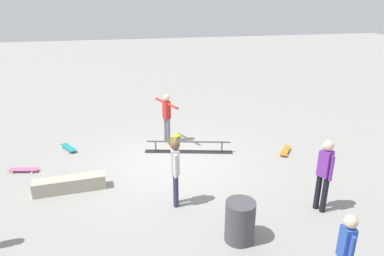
# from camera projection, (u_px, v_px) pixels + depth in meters

# --- Properties ---
(ground_plane) EXTENTS (60.00, 60.00, 0.00)m
(ground_plane) POSITION_uv_depth(u_px,v_px,m) (174.00, 161.00, 10.51)
(ground_plane) COLOR gray
(grind_rail) EXTENTS (2.74, 0.89, 0.38)m
(grind_rail) POSITION_uv_depth(u_px,v_px,m) (189.00, 147.00, 11.03)
(grind_rail) COLOR black
(grind_rail) RESTS_ON ground_plane
(skate_ledge) EXTENTS (1.78, 0.52, 0.37)m
(skate_ledge) POSITION_uv_depth(u_px,v_px,m) (70.00, 184.00, 8.86)
(skate_ledge) COLOR #B2A893
(skate_ledge) RESTS_ON ground_plane
(skater_main) EXTENTS (0.60, 1.26, 1.66)m
(skater_main) POSITION_uv_depth(u_px,v_px,m) (167.00, 115.00, 11.48)
(skater_main) COLOR slate
(skater_main) RESTS_ON ground_plane
(skateboard_main) EXTENTS (0.59, 0.78, 0.09)m
(skateboard_main) POSITION_uv_depth(u_px,v_px,m) (174.00, 138.00, 11.92)
(skateboard_main) COLOR yellow
(skateboard_main) RESTS_ON ground_plane
(bystander_blue_shirt) EXTENTS (0.21, 0.36, 1.57)m
(bystander_blue_shirt) POSITION_uv_depth(u_px,v_px,m) (345.00, 252.00, 5.52)
(bystander_blue_shirt) COLOR #2D3351
(bystander_blue_shirt) RESTS_ON ground_plane
(bystander_purple_shirt) EXTENTS (0.28, 0.39, 1.74)m
(bystander_purple_shirt) POSITION_uv_depth(u_px,v_px,m) (324.00, 172.00, 7.79)
(bystander_purple_shirt) COLOR black
(bystander_purple_shirt) RESTS_ON ground_plane
(bystander_white_shirt) EXTENTS (0.23, 0.38, 1.66)m
(bystander_white_shirt) POSITION_uv_depth(u_px,v_px,m) (175.00, 169.00, 8.01)
(bystander_white_shirt) COLOR #2D3351
(bystander_white_shirt) RESTS_ON ground_plane
(loose_skateboard_teal) EXTENTS (0.57, 0.79, 0.09)m
(loose_skateboard_teal) POSITION_uv_depth(u_px,v_px,m) (68.00, 148.00, 11.22)
(loose_skateboard_teal) COLOR teal
(loose_skateboard_teal) RESTS_ON ground_plane
(loose_skateboard_pink) EXTENTS (0.82, 0.37, 0.09)m
(loose_skateboard_pink) POSITION_uv_depth(u_px,v_px,m) (23.00, 169.00, 9.83)
(loose_skateboard_pink) COLOR #E05993
(loose_skateboard_pink) RESTS_ON ground_plane
(loose_skateboard_orange) EXTENTS (0.64, 0.76, 0.09)m
(loose_skateboard_orange) POSITION_uv_depth(u_px,v_px,m) (285.00, 150.00, 11.01)
(loose_skateboard_orange) COLOR orange
(loose_skateboard_orange) RESTS_ON ground_plane
(trash_bin) EXTENTS (0.60, 0.60, 0.88)m
(trash_bin) POSITION_uv_depth(u_px,v_px,m) (240.00, 221.00, 7.01)
(trash_bin) COLOR #47474C
(trash_bin) RESTS_ON ground_plane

